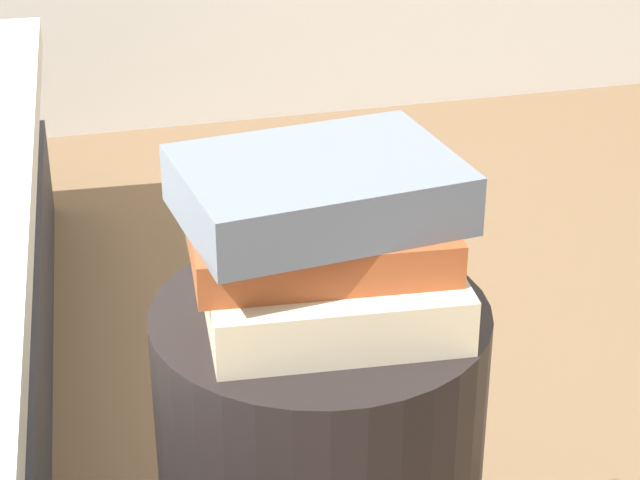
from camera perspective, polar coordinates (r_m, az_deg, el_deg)
The scene contains 3 objects.
book_cream at distance 1.24m, azimuth 0.49°, elevation -2.40°, with size 0.26×0.21×0.06m, color beige.
book_rust at distance 1.23m, azimuth -0.03°, elevation 0.03°, with size 0.26×0.17×0.05m, color #994723.
book_slate at distance 1.21m, azimuth -0.19°, elevation 2.43°, with size 0.27×0.20×0.06m, color slate.
Camera 1 is at (-0.27, -1.06, 1.19)m, focal length 67.08 mm.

